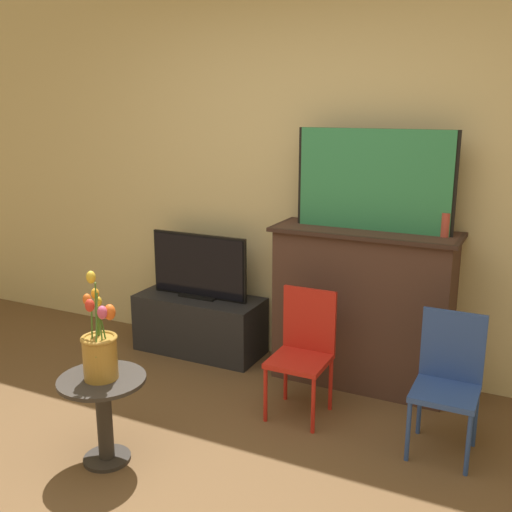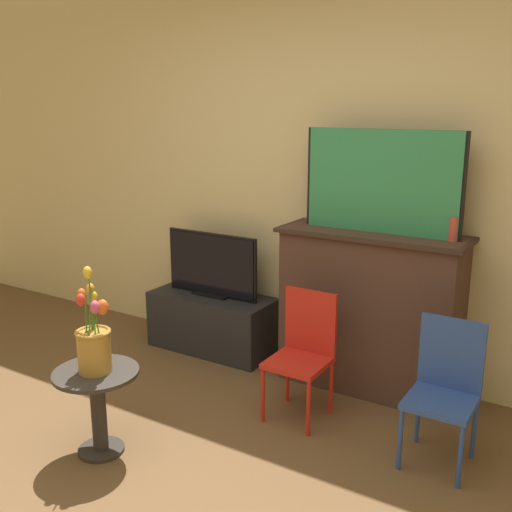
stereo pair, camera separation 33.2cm
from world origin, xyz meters
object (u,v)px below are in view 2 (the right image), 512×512
Objects in this scene: chair_red at (303,348)px; vase_tulips at (94,343)px; tv_monitor at (212,266)px; chair_blue at (445,384)px; painting at (381,182)px.

vase_tulips reaches higher than chair_red.
tv_monitor is 1.94m from chair_blue.
chair_red is at bearing -112.98° from painting.
painting reaches higher than chair_blue.
vase_tulips reaches higher than tv_monitor.
chair_blue is at bearing -2.60° from chair_red.
chair_red and chair_blue have the same top height.
chair_blue is 1.40× the size of vase_tulips.
chair_red is at bearing 177.40° from chair_blue.
chair_blue is at bearing -16.41° from tv_monitor.
painting is 1.09m from chair_red.
chair_blue is 1.80m from vase_tulips.
vase_tulips is (-0.72, -0.93, 0.20)m from chair_red.
chair_blue is at bearing -43.66° from painting.
vase_tulips is (-1.54, -0.89, 0.20)m from chair_blue.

